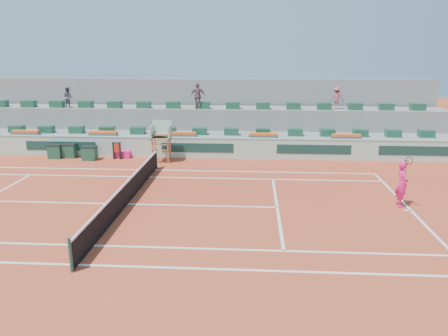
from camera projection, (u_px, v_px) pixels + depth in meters
The scene contains 20 objects.
ground at pixel (127, 204), 18.71m from camera, with size 90.00×90.00×0.00m, color #AD3B21.
seating_tier_lower at pixel (172, 140), 28.86m from camera, with size 36.00×4.00×1.20m, color gray.
seating_tier_upper at pixel (175, 126), 30.21m from camera, with size 36.00×2.40×2.60m, color gray.
stadium_back_wall at pixel (179, 110), 31.52m from camera, with size 36.00×0.40×4.40m, color gray.
player_bag at pixel (122, 154), 26.66m from camera, with size 0.96×0.42×0.42m, color #F31F7D.
spectator_left at pixel (68, 97), 29.52m from camera, with size 0.67×0.52×1.38m, color #51525F.
spectator_mid at pixel (198, 96), 28.70m from camera, with size 1.01×0.42×1.72m, color #7D5361.
spectator_right at pixel (337, 98), 28.71m from camera, with size 0.94×0.54×1.46m, color #A15058.
court_lines at pixel (127, 204), 18.71m from camera, with size 23.89×11.09×0.01m.
tennis_net at pixel (127, 192), 18.57m from camera, with size 0.10×11.97×1.10m.
advertising_hoarding at pixel (166, 147), 26.73m from camera, with size 36.00×0.34×1.26m.
umpire_chair at pixel (161, 136), 25.52m from camera, with size 1.10×0.90×2.40m.
seat_row_lower at pixel (169, 131), 27.78m from camera, with size 32.90×0.60×0.44m.
seat_row_upper at pixel (173, 105), 29.24m from camera, with size 32.90×0.60×0.44m.
flower_planters at pixel (143, 134), 27.12m from camera, with size 26.80×0.36×0.28m.
drink_cooler_a at pixel (90, 153), 26.14m from camera, with size 0.83×0.72×0.84m.
drink_cooler_b at pixel (70, 151), 26.74m from camera, with size 0.82×0.71×0.84m.
drink_cooler_c at pixel (56, 151), 26.61m from camera, with size 0.83×0.72×0.84m.
towel_rack at pixel (117, 149), 26.27m from camera, with size 0.55×0.09×1.03m.
tennis_player at pixel (402, 184), 18.26m from camera, with size 0.50×0.93×2.28m.
Camera 1 is at (5.27, -17.35, 6.41)m, focal length 35.00 mm.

